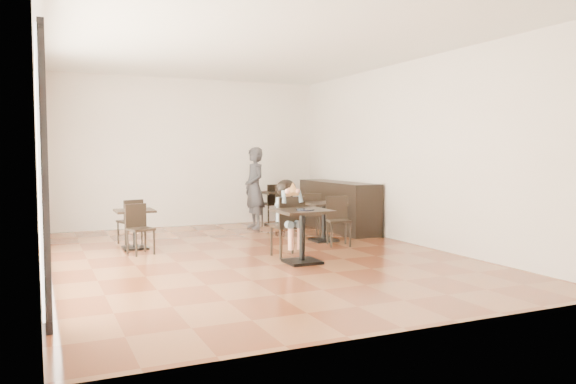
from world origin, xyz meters
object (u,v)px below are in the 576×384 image
chair_left_a (130,222)px  cafe_table_left (135,229)px  cafe_table_back (277,209)px  child_chair (287,226)px  chair_mid_b (339,221)px  cafe_table_mid (324,222)px  chair_back_a (272,204)px  adult_patron (254,188)px  child (287,219)px  chair_left_b (141,229)px  chair_back_b (288,207)px  chair_mid_a (310,215)px  child_table (302,236)px

chair_left_a → cafe_table_left: bearing=73.1°
cafe_table_back → chair_left_a: size_ratio=0.95×
child_chair → chair_mid_b: 1.35m
cafe_table_back → chair_mid_b: chair_mid_b is taller
cafe_table_mid → cafe_table_back: cafe_table_back is taller
cafe_table_mid → chair_back_a: size_ratio=0.78×
cafe_table_mid → cafe_table_left: (-3.24, 0.56, -0.02)m
adult_patron → chair_back_a: bearing=130.4°
child → child_chair: bearing=0.0°
cafe_table_left → chair_left_b: (0.00, -0.55, 0.07)m
chair_back_a → chair_back_b: 0.84m
adult_patron → chair_back_a: size_ratio=1.90×
adult_patron → cafe_table_back: 0.86m
chair_mid_a → chair_mid_b: size_ratio=1.00×
cafe_table_left → chair_back_b: bearing=20.3°
child → cafe_table_back: bearing=69.0°
child_table → cafe_table_left: bearing=132.2°
child_chair → adult_patron: size_ratio=0.55×
cafe_table_back → chair_left_b: 4.08m
child_table → child: bearing=90.0°
child_chair → chair_mid_b: bearing=-155.5°
child_chair → cafe_table_back: bearing=-111.0°
chair_mid_a → cafe_table_mid: bearing=106.3°
adult_patron → chair_back_b: 0.81m
child_chair → chair_left_a: size_ratio=1.19×
child_chair → chair_back_a: (1.33, 3.75, -0.02)m
cafe_table_left → chair_left_b: 0.55m
chair_back_a → chair_mid_a: bearing=85.5°
child_chair → chair_back_b: bearing=-114.5°
chair_left_b → chair_back_a: (3.34, 2.63, 0.06)m
chair_back_a → child_chair: bearing=68.7°
chair_left_b → chair_back_a: 4.25m
child_chair → cafe_table_mid: 1.66m
cafe_table_back → chair_left_b: bearing=-145.0°
child → chair_mid_b: 1.36m
cafe_table_mid → chair_mid_a: 0.55m
cafe_table_mid → chair_left_a: size_ratio=0.89×
child → chair_mid_b: size_ratio=1.40×
child_chair → cafe_table_left: 2.62m
chair_back_a → cafe_table_back: bearing=88.2°
child_chair → adult_patron: 3.26m
chair_mid_a → chair_back_a: size_ratio=0.94×
cafe_table_back → chair_back_a: bearing=90.0°
chair_back_a → adult_patron: bearing=40.4°
child_table → chair_left_b: 2.62m
chair_mid_a → chair_left_b: (-3.24, -0.54, -0.03)m
chair_mid_b → chair_mid_a: bearing=106.3°
chair_back_b → chair_left_a: bearing=-170.2°
child_chair → adult_patron: (0.68, 3.16, 0.39)m
child_table → chair_back_b: 3.71m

